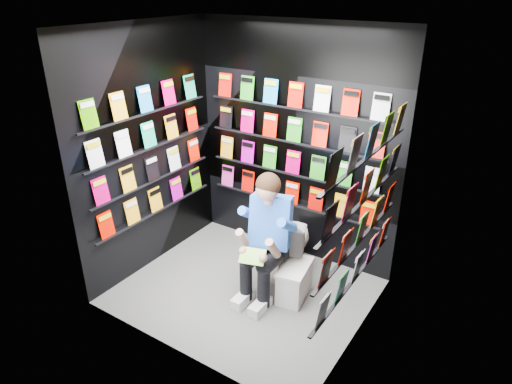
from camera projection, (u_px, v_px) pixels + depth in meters
The scene contains 14 objects.
floor at pixel (244, 291), 4.73m from camera, with size 2.40×2.40×0.00m, color #5D5D5B.
ceiling at pixel (241, 26), 3.63m from camera, with size 2.40×2.40×0.00m, color white.
wall_back at pixel (295, 146), 4.94m from camera, with size 2.40×0.04×2.60m, color black.
wall_front at pixel (167, 220), 3.42m from camera, with size 2.40×0.04×2.60m, color black.
wall_left at pixel (148, 152), 4.77m from camera, with size 0.04×2.00×2.60m, color black.
wall_right at pixel (368, 208), 3.59m from camera, with size 0.04×2.00×2.60m, color black.
comics_back at pixel (294, 146), 4.91m from camera, with size 2.10×0.06×1.37m, color red, non-canonical shape.
comics_left at pixel (150, 152), 4.75m from camera, with size 0.06×1.70×1.37m, color red, non-canonical shape.
comics_right at pixel (365, 207), 3.60m from camera, with size 0.06×1.70×1.37m, color red, non-canonical shape.
toilet at pixel (290, 242), 4.92m from camera, with size 0.42×0.75×0.73m, color silver.
longbox at pixel (294, 282), 4.59m from camera, with size 0.24×0.44×0.33m, color silver.
longbox_lid at pixel (295, 267), 4.51m from camera, with size 0.27×0.47×0.03m, color silver.
reader at pixel (272, 222), 4.45m from camera, with size 0.54×0.79×1.45m, color blue, non-canonical shape.
held_comic at pixel (252, 256), 4.27m from camera, with size 0.24×0.01×0.17m, color #37AF5D.
Camera 1 is at (2.20, -3.16, 2.93)m, focal length 32.00 mm.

